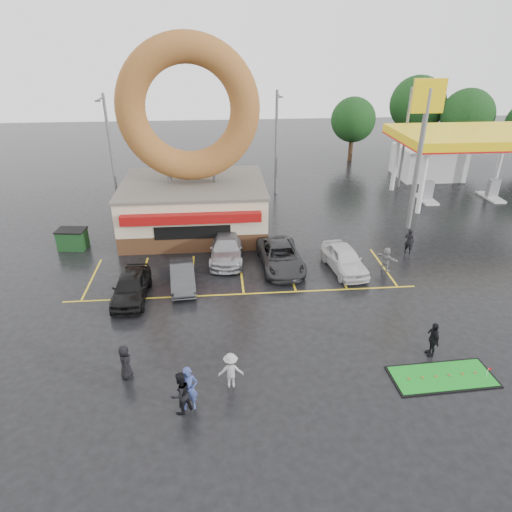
{
  "coord_description": "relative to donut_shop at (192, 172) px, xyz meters",
  "views": [
    {
      "loc": [
        -1.23,
        -18.78,
        13.4
      ],
      "look_at": [
        0.73,
        3.75,
        2.2
      ],
      "focal_mm": 32.0,
      "sensor_mm": 36.0,
      "label": 1
    }
  ],
  "objects": [
    {
      "name": "person_blue",
      "position": [
        0.35,
        -18.06,
        -3.5
      ],
      "size": [
        0.73,
        0.5,
        1.94
      ],
      "primitive_type": "imported",
      "rotation": [
        0.0,
        0.0,
        0.05
      ],
      "color": "navy",
      "rests_on": "ground"
    },
    {
      "name": "tree_far_d",
      "position": [
        17.0,
        19.03,
        0.07
      ],
      "size": [
        4.9,
        4.9,
        7.0
      ],
      "color": "#332114",
      "rests_on": "ground"
    },
    {
      "name": "putting_green",
      "position": [
        11.09,
        -17.23,
        -4.43
      ],
      "size": [
        4.55,
        2.13,
        0.56
      ],
      "color": "black",
      "rests_on": "ground"
    },
    {
      "name": "streetlight_left",
      "position": [
        -7.0,
        6.95,
        0.32
      ],
      "size": [
        0.4,
        2.21,
        9.0
      ],
      "color": "slate",
      "rests_on": "ground"
    },
    {
      "name": "car_white",
      "position": [
        9.39,
        -7.23,
        -3.7
      ],
      "size": [
        2.39,
        4.7,
        1.53
      ],
      "primitive_type": "imported",
      "rotation": [
        0.0,
        0.0,
        0.13
      ],
      "color": "silver",
      "rests_on": "ground"
    },
    {
      "name": "car_black",
      "position": [
        -3.21,
        -9.47,
        -3.71
      ],
      "size": [
        1.9,
        4.48,
        1.51
      ],
      "primitive_type": "imported",
      "rotation": [
        0.0,
        0.0,
        -0.03
      ],
      "color": "black",
      "rests_on": "ground"
    },
    {
      "name": "person_walker_far",
      "position": [
        14.28,
        -5.22,
        -3.59
      ],
      "size": [
        0.75,
        0.73,
        1.74
      ],
      "primitive_type": "imported",
      "rotation": [
        0.0,
        0.0,
        2.42
      ],
      "color": "black",
      "rests_on": "ground"
    },
    {
      "name": "streetlight_mid",
      "position": [
        7.0,
        7.95,
        0.32
      ],
      "size": [
        0.4,
        2.21,
        9.0
      ],
      "color": "slate",
      "rests_on": "ground"
    },
    {
      "name": "tree_far_a",
      "position": [
        29.0,
        17.03,
        0.72
      ],
      "size": [
        5.6,
        5.6,
        8.0
      ],
      "color": "#332114",
      "rests_on": "ground"
    },
    {
      "name": "ground",
      "position": [
        3.0,
        -12.97,
        -4.46
      ],
      "size": [
        120.0,
        120.0,
        0.0
      ],
      "primitive_type": "plane",
      "color": "black",
      "rests_on": "ground"
    },
    {
      "name": "streetlight_right",
      "position": [
        19.0,
        8.95,
        0.32
      ],
      "size": [
        0.4,
        2.21,
        9.0
      ],
      "color": "slate",
      "rests_on": "ground"
    },
    {
      "name": "tree_far_c",
      "position": [
        25.0,
        21.03,
        1.37
      ],
      "size": [
        6.3,
        6.3,
        9.0
      ],
      "color": "#332114",
      "rests_on": "ground"
    },
    {
      "name": "car_silver",
      "position": [
        2.18,
        -4.97,
        -3.72
      ],
      "size": [
        2.37,
        5.22,
        1.48
      ],
      "primitive_type": "imported",
      "rotation": [
        0.0,
        0.0,
        -0.06
      ],
      "color": "#95959A",
      "rests_on": "ground"
    },
    {
      "name": "dumpster",
      "position": [
        -8.22,
        -2.5,
        -3.81
      ],
      "size": [
        1.93,
        1.41,
        1.3
      ],
      "primitive_type": "cube",
      "rotation": [
        0.0,
        0.0,
        -0.12
      ],
      "color": "#1B471F",
      "rests_on": "ground"
    },
    {
      "name": "person_walker_near",
      "position": [
        11.95,
        -7.47,
        -3.7
      ],
      "size": [
        1.21,
        1.41,
        1.53
      ],
      "primitive_type": "imported",
      "rotation": [
        0.0,
        0.0,
        2.21
      ],
      "color": "gray",
      "rests_on": "ground"
    },
    {
      "name": "gas_station",
      "position": [
        23.0,
        7.97,
        -0.77
      ],
      "size": [
        12.3,
        13.65,
        5.9
      ],
      "color": "silver",
      "rests_on": "ground"
    },
    {
      "name": "person_bystander",
      "position": [
        -2.43,
        -16.0,
        -3.67
      ],
      "size": [
        0.66,
        0.87,
        1.59
      ],
      "primitive_type": "imported",
      "rotation": [
        0.0,
        0.0,
        1.79
      ],
      "color": "black",
      "rests_on": "ground"
    },
    {
      "name": "person_hoodie",
      "position": [
        2.01,
        -16.96,
        -3.65
      ],
      "size": [
        1.06,
        0.61,
        1.63
      ],
      "primitive_type": "imported",
      "rotation": [
        0.0,
        0.0,
        3.14
      ],
      "color": "gray",
      "rests_on": "ground"
    },
    {
      "name": "car_dgrey",
      "position": [
        -0.46,
        -8.35,
        -3.82
      ],
      "size": [
        1.72,
        4.03,
        1.29
      ],
      "primitive_type": "imported",
      "rotation": [
        0.0,
        0.0,
        0.09
      ],
      "color": "#313234",
      "rests_on": "ground"
    },
    {
      "name": "person_blackjkt",
      "position": [
        0.03,
        -18.22,
        -3.55
      ],
      "size": [
        1.13,
        1.12,
        1.84
      ],
      "primitive_type": "imported",
      "rotation": [
        0.0,
        0.0,
        3.89
      ],
      "color": "black",
      "rests_on": "ground"
    },
    {
      "name": "person_cameraman",
      "position": [
        11.23,
        -15.66,
        -3.61
      ],
      "size": [
        0.43,
        1.0,
        1.7
      ],
      "primitive_type": "imported",
      "rotation": [
        0.0,
        0.0,
        -1.58
      ],
      "color": "black",
      "rests_on": "ground"
    },
    {
      "name": "shell_sign",
      "position": [
        16.0,
        -0.97,
        2.91
      ],
      "size": [
        2.2,
        0.36,
        10.6
      ],
      "color": "slate",
      "rests_on": "ground"
    },
    {
      "name": "car_grey",
      "position": [
        5.51,
        -6.47,
        -3.72
      ],
      "size": [
        2.72,
        5.46,
        1.49
      ],
      "primitive_type": "imported",
      "rotation": [
        0.0,
        0.0,
        0.05
      ],
      "color": "#29282B",
      "rests_on": "ground"
    },
    {
      "name": "donut_shop",
      "position": [
        0.0,
        0.0,
        0.0
      ],
      "size": [
        10.2,
        8.7,
        13.5
      ],
      "color": "#472B19",
      "rests_on": "ground"
    }
  ]
}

